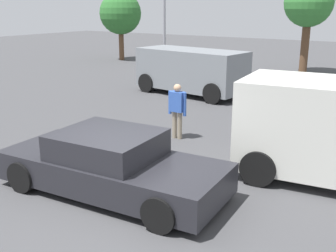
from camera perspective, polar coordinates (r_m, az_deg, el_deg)
name	(u,v)px	position (r m, az deg, el deg)	size (l,w,h in m)	color
ground_plane	(124,199)	(8.23, -6.11, -10.00)	(80.00, 80.00, 0.00)	#424244
sedan_foreground	(111,165)	(8.35, -7.80, -5.31)	(4.73, 2.26, 1.24)	#232328
suv_dark	(191,70)	(17.48, 3.21, 7.69)	(4.84, 2.50, 1.87)	gray
pedestrian	(177,107)	(11.52, 1.28, 2.66)	(0.57, 0.24, 1.56)	gray
tree_back_left	(120,14)	(28.92, -6.55, 15.10)	(2.79, 2.79, 4.50)	brown
tree_back_center	(309,4)	(24.26, 18.76, 15.63)	(2.60, 2.60, 5.07)	brown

